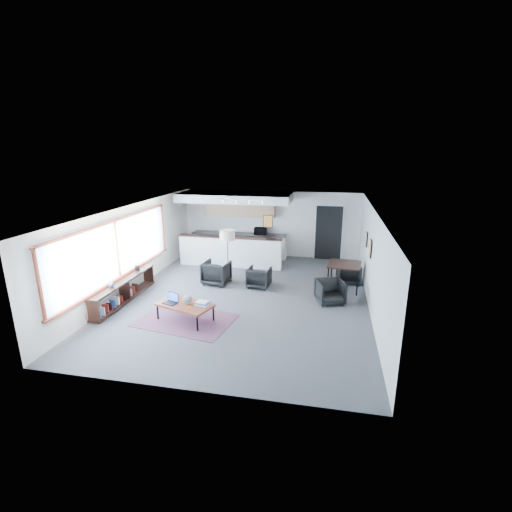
% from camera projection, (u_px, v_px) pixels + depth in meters
% --- Properties ---
extents(room, '(7.02, 9.02, 2.62)m').
position_uv_depth(room, '(245.00, 254.00, 10.57)').
color(room, '#48484B').
rests_on(room, ground).
extents(window, '(0.10, 5.95, 1.66)m').
position_uv_depth(window, '(117.00, 251.00, 10.34)').
color(window, '#8CBFFF').
rests_on(window, room).
extents(console, '(0.35, 3.00, 0.80)m').
position_uv_depth(console, '(124.00, 291.00, 10.48)').
color(console, black).
rests_on(console, floor).
extents(kitchenette, '(4.20, 1.96, 2.60)m').
position_uv_depth(kitchenette, '(236.00, 225.00, 14.27)').
color(kitchenette, white).
rests_on(kitchenette, floor).
extents(doorway, '(1.10, 0.12, 2.15)m').
position_uv_depth(doorway, '(329.00, 232.00, 14.36)').
color(doorway, black).
rests_on(doorway, room).
extents(track_light, '(1.60, 0.07, 0.15)m').
position_uv_depth(track_light, '(242.00, 200.00, 12.41)').
color(track_light, silver).
rests_on(track_light, room).
extents(wall_art_lower, '(0.03, 0.38, 0.48)m').
position_uv_depth(wall_art_lower, '(371.00, 248.00, 10.22)').
color(wall_art_lower, black).
rests_on(wall_art_lower, room).
extents(wall_art_upper, '(0.03, 0.34, 0.44)m').
position_uv_depth(wall_art_upper, '(366.00, 239.00, 11.46)').
color(wall_art_upper, black).
rests_on(wall_art_upper, room).
extents(kilim_rug, '(2.56, 1.94, 0.01)m').
position_uv_depth(kilim_rug, '(186.00, 320.00, 9.42)').
color(kilim_rug, '#552E42').
rests_on(kilim_rug, floor).
extents(coffee_table, '(1.55, 1.15, 0.45)m').
position_uv_depth(coffee_table, '(185.00, 305.00, 9.30)').
color(coffee_table, maroon).
rests_on(coffee_table, floor).
extents(laptop, '(0.42, 0.38, 0.25)m').
position_uv_depth(laptop, '(172.00, 300.00, 9.36)').
color(laptop, black).
rests_on(laptop, coffee_table).
extents(ceramic_pot, '(0.25, 0.25, 0.25)m').
position_uv_depth(ceramic_pot, '(187.00, 300.00, 9.25)').
color(ceramic_pot, gray).
rests_on(ceramic_pot, coffee_table).
extents(book_stack, '(0.38, 0.33, 0.10)m').
position_uv_depth(book_stack, '(203.00, 303.00, 9.22)').
color(book_stack, silver).
rests_on(book_stack, coffee_table).
extents(coaster, '(0.11, 0.11, 0.01)m').
position_uv_depth(coaster, '(188.00, 307.00, 9.11)').
color(coaster, '#E5590C').
rests_on(coaster, coffee_table).
extents(armchair_left, '(0.85, 0.81, 0.81)m').
position_uv_depth(armchair_left, '(216.00, 272.00, 11.88)').
color(armchair_left, black).
rests_on(armchair_left, floor).
extents(armchair_right, '(0.73, 0.69, 0.70)m').
position_uv_depth(armchair_right, '(259.00, 276.00, 11.60)').
color(armchair_right, black).
rests_on(armchair_right, floor).
extents(floor_lamp, '(0.61, 0.61, 1.69)m').
position_uv_depth(floor_lamp, '(227.00, 237.00, 11.89)').
color(floor_lamp, black).
rests_on(floor_lamp, floor).
extents(dining_table, '(1.07, 1.07, 0.82)m').
position_uv_depth(dining_table, '(344.00, 266.00, 11.32)').
color(dining_table, black).
rests_on(dining_table, floor).
extents(dining_chair_near, '(0.77, 0.74, 0.63)m').
position_uv_depth(dining_chair_near, '(330.00, 292.00, 10.41)').
color(dining_chair_near, black).
rests_on(dining_chair_near, floor).
extents(dining_chair_far, '(0.68, 0.65, 0.61)m').
position_uv_depth(dining_chair_far, '(348.00, 274.00, 11.94)').
color(dining_chair_far, black).
rests_on(dining_chair_far, floor).
extents(microwave, '(0.51, 0.31, 0.33)m').
position_uv_depth(microwave, '(260.00, 230.00, 14.60)').
color(microwave, black).
rests_on(microwave, kitchenette).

